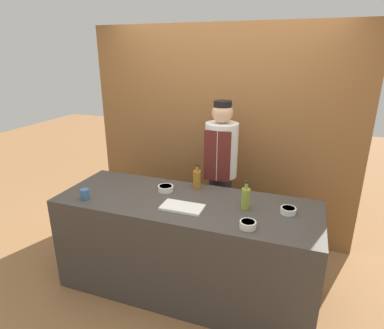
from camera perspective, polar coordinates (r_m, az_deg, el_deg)
ground_plane at (r=3.27m, az=-1.03°, el=-20.75°), size 14.00×14.00×0.00m
cabinet_wall at (r=3.73m, az=5.27°, el=5.21°), size 3.04×0.18×2.40m
counter at (r=3.00m, az=-1.08°, el=-14.21°), size 2.26×0.81×0.89m
sauce_bowl_yellow at (r=2.41m, az=9.90°, el=-10.43°), size 0.12×0.12×0.05m
sauce_bowl_brown at (r=2.97m, az=-4.71°, el=-4.20°), size 0.14×0.14×0.05m
sauce_bowl_green at (r=2.68m, az=16.75°, el=-7.78°), size 0.12×0.12×0.05m
cutting_board at (r=2.65m, az=-1.73°, el=-7.59°), size 0.35×0.19×0.02m
bottle_amber at (r=3.00m, az=0.90°, el=-2.56°), size 0.07×0.07×0.24m
bottle_oil at (r=2.65m, az=9.52°, el=-5.89°), size 0.07×0.07×0.24m
cup_blue at (r=2.95m, az=-18.48°, el=-5.02°), size 0.07×0.07×0.09m
chef_center at (r=3.34m, az=5.08°, el=-1.72°), size 0.33×0.33×1.67m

